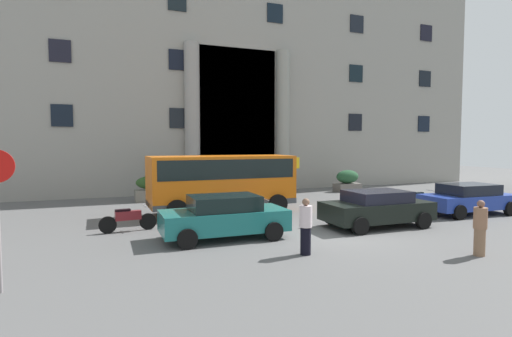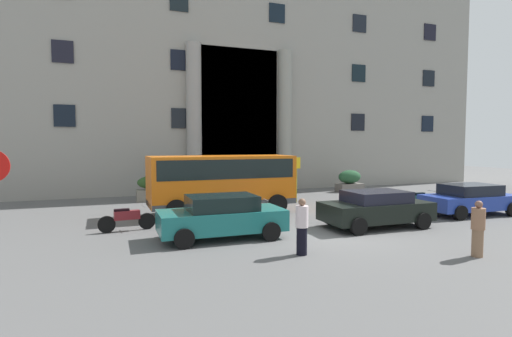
# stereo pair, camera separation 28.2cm
# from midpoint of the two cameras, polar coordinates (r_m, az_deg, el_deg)

# --- Properties ---
(ground_plane) EXTENTS (80.00, 64.00, 0.12)m
(ground_plane) POSITION_cam_midpoint_polar(r_m,az_deg,el_deg) (14.14, 12.48, -9.61)
(ground_plane) COLOR #575656
(office_building_facade) EXTENTS (40.38, 9.72, 21.42)m
(office_building_facade) POSITION_cam_midpoint_polar(r_m,az_deg,el_deg) (30.92, -5.97, 17.73)
(office_building_facade) COLOR gray
(office_building_facade) RESTS_ON ground_plane
(orange_minibus) EXTENTS (6.44, 2.62, 2.61)m
(orange_minibus) POSITION_cam_midpoint_polar(r_m,az_deg,el_deg) (17.79, -4.52, -1.51)
(orange_minibus) COLOR orange
(orange_minibus) RESTS_ON ground_plane
(bus_stop_sign) EXTENTS (0.44, 0.08, 2.42)m
(bus_stop_sign) POSITION_cam_midpoint_polar(r_m,az_deg,el_deg) (21.30, 6.22, -0.84)
(bus_stop_sign) COLOR #9A9318
(bus_stop_sign) RESTS_ON ground_plane
(hedge_planter_east) EXTENTS (1.68, 0.94, 1.42)m
(hedge_planter_east) POSITION_cam_midpoint_polar(r_m,az_deg,el_deg) (26.69, 13.65, -1.80)
(hedge_planter_east) COLOR #68625B
(hedge_planter_east) RESTS_ON ground_plane
(hedge_planter_entrance_right) EXTENTS (2.13, 0.86, 1.43)m
(hedge_planter_entrance_right) POSITION_cam_midpoint_polar(r_m,az_deg,el_deg) (22.40, -13.83, -2.81)
(hedge_planter_entrance_right) COLOR slate
(hedge_planter_entrance_right) RESTS_ON ground_plane
(hedge_planter_west) EXTENTS (1.51, 0.81, 1.36)m
(hedge_planter_west) POSITION_cam_midpoint_polar(r_m,az_deg,el_deg) (24.10, 3.11, -2.34)
(hedge_planter_west) COLOR slate
(hedge_planter_west) RESTS_ON ground_plane
(parked_estate_mid) EXTENTS (4.11, 2.08, 1.38)m
(parked_estate_mid) POSITION_cam_midpoint_polar(r_m,az_deg,el_deg) (15.68, 17.41, -5.49)
(parked_estate_mid) COLOR black
(parked_estate_mid) RESTS_ON ground_plane
(parked_compact_extra) EXTENTS (4.15, 2.00, 1.44)m
(parked_compact_extra) POSITION_cam_midpoint_polar(r_m,az_deg,el_deg) (13.24, -4.36, -6.90)
(parked_compact_extra) COLOR #1A6967
(parked_compact_extra) RESTS_ON ground_plane
(white_taxi_kerbside) EXTENTS (4.25, 2.17, 1.35)m
(white_taxi_kerbside) POSITION_cam_midpoint_polar(r_m,az_deg,el_deg) (20.02, 28.83, -3.87)
(white_taxi_kerbside) COLOR #213A9B
(white_taxi_kerbside) RESTS_ON ground_plane
(motorcycle_near_kerb) EXTENTS (2.01, 0.55, 0.89)m
(motorcycle_near_kerb) POSITION_cam_midpoint_polar(r_m,az_deg,el_deg) (15.93, -0.25, -6.13)
(motorcycle_near_kerb) COLOR black
(motorcycle_near_kerb) RESTS_ON ground_plane
(motorcycle_far_end) EXTENTS (2.00, 0.55, 0.89)m
(motorcycle_far_end) POSITION_cam_midpoint_polar(r_m,az_deg,el_deg) (15.02, -17.77, -6.90)
(motorcycle_far_end) COLOR black
(motorcycle_far_end) RESTS_ON ground_plane
(scooter_by_planter) EXTENTS (1.90, 0.55, 0.89)m
(scooter_by_planter) POSITION_cam_midpoint_polar(r_m,az_deg,el_deg) (20.57, 23.16, -4.22)
(scooter_by_planter) COLOR black
(scooter_by_planter) RESTS_ON ground_plane
(pedestrian_man_crossing) EXTENTS (0.36, 0.36, 1.61)m
(pedestrian_man_crossing) POSITION_cam_midpoint_polar(r_m,az_deg,el_deg) (11.37, 7.35, -8.33)
(pedestrian_man_crossing) COLOR black
(pedestrian_man_crossing) RESTS_ON ground_plane
(pedestrian_woman_with_bag) EXTENTS (0.36, 0.36, 1.58)m
(pedestrian_woman_with_bag) POSITION_cam_midpoint_polar(r_m,az_deg,el_deg) (12.77, 29.95, -7.55)
(pedestrian_woman_with_bag) COLOR #836248
(pedestrian_woman_with_bag) RESTS_ON ground_plane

